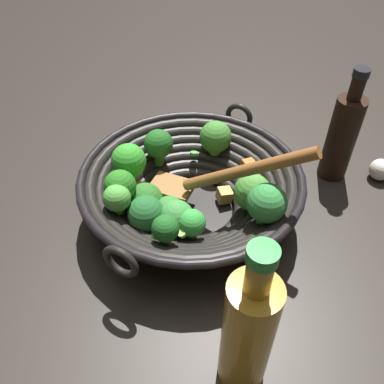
{
  "coord_description": "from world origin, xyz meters",
  "views": [
    {
      "loc": [
        0.44,
        0.2,
        0.5
      ],
      "look_at": [
        -0.02,
        -0.01,
        0.03
      ],
      "focal_mm": 37.8,
      "sensor_mm": 36.0,
      "label": 1
    }
  ],
  "objects_px": {
    "wok": "(190,188)",
    "soy_sauce_bottle": "(342,136)",
    "garlic_bulb": "(381,170)",
    "cooking_oil_bottle": "(248,332)"
  },
  "relations": [
    {
      "from": "wok",
      "to": "soy_sauce_bottle",
      "type": "distance_m",
      "value": 0.29
    },
    {
      "from": "wok",
      "to": "soy_sauce_bottle",
      "type": "height_order",
      "value": "soy_sauce_bottle"
    },
    {
      "from": "soy_sauce_bottle",
      "to": "cooking_oil_bottle",
      "type": "distance_m",
      "value": 0.43
    },
    {
      "from": "wok",
      "to": "garlic_bulb",
      "type": "height_order",
      "value": "wok"
    },
    {
      "from": "cooking_oil_bottle",
      "to": "garlic_bulb",
      "type": "distance_m",
      "value": 0.47
    },
    {
      "from": "cooking_oil_bottle",
      "to": "soy_sauce_bottle",
      "type": "bearing_deg",
      "value": 176.34
    },
    {
      "from": "soy_sauce_bottle",
      "to": "garlic_bulb",
      "type": "distance_m",
      "value": 0.11
    },
    {
      "from": "soy_sauce_bottle",
      "to": "wok",
      "type": "bearing_deg",
      "value": -43.2
    },
    {
      "from": "soy_sauce_bottle",
      "to": "garlic_bulb",
      "type": "relative_size",
      "value": 5.24
    },
    {
      "from": "wok",
      "to": "cooking_oil_bottle",
      "type": "xyz_separation_m",
      "value": [
        0.22,
        0.17,
        0.04
      ]
    }
  ]
}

